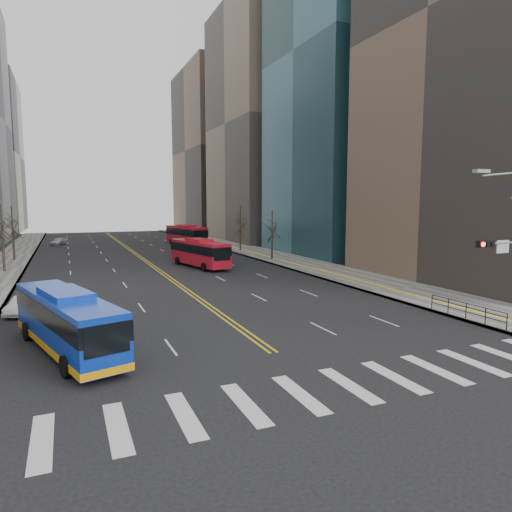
% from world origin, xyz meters
% --- Properties ---
extents(ground, '(220.00, 220.00, 0.00)m').
position_xyz_m(ground, '(0.00, 0.00, 0.00)').
color(ground, black).
extents(sidewalk_right, '(7.00, 130.00, 0.15)m').
position_xyz_m(sidewalk_right, '(17.50, 45.00, 0.07)').
color(sidewalk_right, slate).
rests_on(sidewalk_right, ground).
extents(sidewalk_left, '(5.00, 130.00, 0.15)m').
position_xyz_m(sidewalk_left, '(-16.50, 45.00, 0.07)').
color(sidewalk_left, slate).
rests_on(sidewalk_left, ground).
extents(crosswalk, '(26.70, 4.00, 0.01)m').
position_xyz_m(crosswalk, '(0.00, 0.00, 0.01)').
color(crosswalk, silver).
rests_on(crosswalk, ground).
extents(centerline, '(0.55, 100.00, 0.01)m').
position_xyz_m(centerline, '(0.00, 55.00, 0.01)').
color(centerline, gold).
rests_on(centerline, ground).
extents(office_towers, '(83.00, 134.00, 58.00)m').
position_xyz_m(office_towers, '(0.12, 68.51, 23.92)').
color(office_towers, gray).
rests_on(office_towers, ground).
extents(pedestrian_railing, '(0.06, 6.06, 1.02)m').
position_xyz_m(pedestrian_railing, '(14.30, 6.00, 0.82)').
color(pedestrian_railing, black).
rests_on(pedestrian_railing, sidewalk_right).
extents(street_trees, '(35.20, 47.20, 7.60)m').
position_xyz_m(street_trees, '(-7.18, 34.55, 4.87)').
color(street_trees, '#31261E').
rests_on(street_trees, ground).
extents(blue_bus, '(5.38, 11.32, 3.25)m').
position_xyz_m(blue_bus, '(-9.77, 9.29, 1.71)').
color(blue_bus, '#0C33B4').
rests_on(blue_bus, ground).
extents(red_bus_near, '(4.67, 10.99, 3.41)m').
position_xyz_m(red_bus_near, '(5.03, 36.90, 1.90)').
color(red_bus_near, red).
rests_on(red_bus_near, ground).
extents(red_bus_far, '(4.87, 12.16, 3.74)m').
position_xyz_m(red_bus_far, '(10.30, 64.29, 2.08)').
color(red_bus_far, red).
rests_on(red_bus_far, ground).
extents(car_white, '(2.49, 4.01, 1.25)m').
position_xyz_m(car_white, '(-12.50, 19.21, 0.62)').
color(car_white, silver).
rests_on(car_white, ground).
extents(car_dark_mid, '(2.57, 4.42, 1.41)m').
position_xyz_m(car_dark_mid, '(5.91, 48.61, 0.71)').
color(car_dark_mid, black).
rests_on(car_dark_mid, ground).
extents(car_silver, '(3.22, 4.61, 1.24)m').
position_xyz_m(car_silver, '(-10.87, 74.08, 0.62)').
color(car_silver, '#AEADB3').
rests_on(car_silver, ground).
extents(car_dark_far, '(2.85, 4.69, 1.22)m').
position_xyz_m(car_dark_far, '(11.38, 65.96, 0.61)').
color(car_dark_far, black).
rests_on(car_dark_far, ground).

